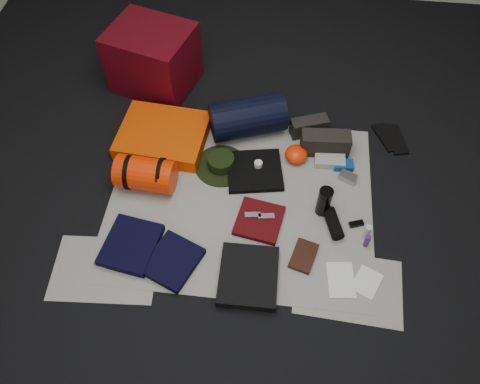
# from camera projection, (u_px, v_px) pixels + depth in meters

# --- Properties ---
(floor) EXTENTS (4.50, 4.50, 0.02)m
(floor) POSITION_uv_depth(u_px,v_px,m) (241.00, 201.00, 2.89)
(floor) COLOR black
(floor) RESTS_ON ground
(newspaper_mat) EXTENTS (1.60, 1.30, 0.01)m
(newspaper_mat) POSITION_uv_depth(u_px,v_px,m) (241.00, 200.00, 2.87)
(newspaper_mat) COLOR #B3B0A5
(newspaper_mat) RESTS_ON floor
(newspaper_sheet_front_left) EXTENTS (0.61, 0.44, 0.00)m
(newspaper_sheet_front_left) POSITION_uv_depth(u_px,v_px,m) (105.00, 269.00, 2.61)
(newspaper_sheet_front_left) COLOR #B3B0A5
(newspaper_sheet_front_left) RESTS_ON floor
(newspaper_sheet_front_right) EXTENTS (0.60, 0.43, 0.00)m
(newspaper_sheet_front_right) POSITION_uv_depth(u_px,v_px,m) (348.00, 287.00, 2.55)
(newspaper_sheet_front_right) COLOR #B3B0A5
(newspaper_sheet_front_right) RESTS_ON floor
(red_cabinet) EXTENTS (0.64, 0.58, 0.45)m
(red_cabinet) POSITION_uv_depth(u_px,v_px,m) (153.00, 59.00, 3.29)
(red_cabinet) COLOR #51050F
(red_cabinet) RESTS_ON floor
(sleeping_pad) EXTENTS (0.60, 0.50, 0.10)m
(sleeping_pad) POSITION_uv_depth(u_px,v_px,m) (163.00, 135.00, 3.10)
(sleeping_pad) COLOR #EE4702
(sleeping_pad) RESTS_ON newspaper_mat
(stuff_sack) EXTENTS (0.37, 0.23, 0.21)m
(stuff_sack) POSITION_uv_depth(u_px,v_px,m) (146.00, 174.00, 2.85)
(stuff_sack) COLOR #F12C04
(stuff_sack) RESTS_ON newspaper_mat
(sack_strap_left) EXTENTS (0.02, 0.22, 0.22)m
(sack_strap_left) POSITION_uv_depth(u_px,v_px,m) (130.00, 172.00, 2.86)
(sack_strap_left) COLOR black
(sack_strap_left) RESTS_ON newspaper_mat
(sack_strap_right) EXTENTS (0.02, 0.22, 0.22)m
(sack_strap_right) POSITION_uv_depth(u_px,v_px,m) (162.00, 175.00, 2.84)
(sack_strap_right) COLOR black
(sack_strap_right) RESTS_ON newspaper_mat
(navy_duffel) EXTENTS (0.55, 0.41, 0.26)m
(navy_duffel) POSITION_uv_depth(u_px,v_px,m) (248.00, 117.00, 3.09)
(navy_duffel) COLOR black
(navy_duffel) RESTS_ON newspaper_mat
(boonie_brim) EXTENTS (0.42, 0.42, 0.01)m
(boonie_brim) POSITION_uv_depth(u_px,v_px,m) (221.00, 166.00, 3.02)
(boonie_brim) COLOR black
(boonie_brim) RESTS_ON newspaper_mat
(boonie_crown) EXTENTS (0.17, 0.17, 0.07)m
(boonie_crown) POSITION_uv_depth(u_px,v_px,m) (221.00, 162.00, 2.98)
(boonie_crown) COLOR black
(boonie_crown) RESTS_ON boonie_brim
(hiking_boot_left) EXTENTS (0.26, 0.17, 0.12)m
(hiking_boot_left) POSITION_uv_depth(u_px,v_px,m) (309.00, 126.00, 3.13)
(hiking_boot_left) COLOR black
(hiking_boot_left) RESTS_ON newspaper_mat
(hiking_boot_right) EXTENTS (0.32, 0.14, 0.16)m
(hiking_boot_right) POSITION_uv_depth(u_px,v_px,m) (325.00, 143.00, 3.03)
(hiking_boot_right) COLOR black
(hiking_boot_right) RESTS_ON newspaper_mat
(flip_flop_left) EXTENTS (0.19, 0.26, 0.01)m
(flip_flop_left) POSITION_uv_depth(u_px,v_px,m) (386.00, 137.00, 3.16)
(flip_flop_left) COLOR black
(flip_flop_left) RESTS_ON floor
(flip_flop_right) EXTENTS (0.15, 0.28, 0.01)m
(flip_flop_right) POSITION_uv_depth(u_px,v_px,m) (396.00, 139.00, 3.15)
(flip_flop_right) COLOR black
(flip_flop_right) RESTS_ON floor
(trousers_navy_a) EXTENTS (0.34, 0.37, 0.05)m
(trousers_navy_a) POSITION_uv_depth(u_px,v_px,m) (131.00, 245.00, 2.66)
(trousers_navy_a) COLOR black
(trousers_navy_a) RESTS_ON newspaper_mat
(trousers_navy_b) EXTENTS (0.35, 0.37, 0.05)m
(trousers_navy_b) POSITION_uv_depth(u_px,v_px,m) (173.00, 261.00, 2.61)
(trousers_navy_b) COLOR black
(trousers_navy_b) RESTS_ON newspaper_mat
(trousers_charcoal) EXTENTS (0.32, 0.37, 0.06)m
(trousers_charcoal) POSITION_uv_depth(u_px,v_px,m) (248.00, 276.00, 2.55)
(trousers_charcoal) COLOR black
(trousers_charcoal) RESTS_ON newspaper_mat
(black_tshirt) EXTENTS (0.40, 0.38, 0.03)m
(black_tshirt) POSITION_uv_depth(u_px,v_px,m) (255.00, 171.00, 2.98)
(black_tshirt) COLOR black
(black_tshirt) RESTS_ON newspaper_mat
(red_shirt) EXTENTS (0.30, 0.30, 0.03)m
(red_shirt) POSITION_uv_depth(u_px,v_px,m) (259.00, 221.00, 2.77)
(red_shirt) COLOR #4A080B
(red_shirt) RESTS_ON newspaper_mat
(orange_stuff_sack) EXTENTS (0.16, 0.16, 0.10)m
(orange_stuff_sack) POSITION_uv_depth(u_px,v_px,m) (296.00, 154.00, 3.01)
(orange_stuff_sack) COLOR #F12C04
(orange_stuff_sack) RESTS_ON newspaper_mat
(first_aid_pouch) EXTENTS (0.20, 0.15, 0.05)m
(first_aid_pouch) POSITION_uv_depth(u_px,v_px,m) (330.00, 158.00, 3.02)
(first_aid_pouch) COLOR #9DA59C
(first_aid_pouch) RESTS_ON newspaper_mat
(water_bottle) EXTENTS (0.11, 0.11, 0.21)m
(water_bottle) POSITION_uv_depth(u_px,v_px,m) (324.00, 201.00, 2.74)
(water_bottle) COLOR black
(water_bottle) RESTS_ON newspaper_mat
(speaker) EXTENTS (0.13, 0.21, 0.07)m
(speaker) POSITION_uv_depth(u_px,v_px,m) (333.00, 223.00, 2.73)
(speaker) COLOR black
(speaker) RESTS_ON newspaper_mat
(compact_camera) EXTENTS (0.13, 0.11, 0.04)m
(compact_camera) POSITION_uv_depth(u_px,v_px,m) (348.00, 177.00, 2.94)
(compact_camera) COLOR #A7A6AB
(compact_camera) RESTS_ON newspaper_mat
(cyan_case) EXTENTS (0.13, 0.09, 0.04)m
(cyan_case) POSITION_uv_depth(u_px,v_px,m) (343.00, 165.00, 3.00)
(cyan_case) COLOR navy
(cyan_case) RESTS_ON newspaper_mat
(toiletry_purple) EXTENTS (0.04, 0.04, 0.09)m
(toiletry_purple) POSITION_uv_depth(u_px,v_px,m) (367.00, 241.00, 2.66)
(toiletry_purple) COLOR #431F66
(toiletry_purple) RESTS_ON newspaper_mat
(toiletry_clear) EXTENTS (0.05, 0.05, 0.11)m
(toiletry_clear) POSITION_uv_depth(u_px,v_px,m) (367.00, 232.00, 2.68)
(toiletry_clear) COLOR silver
(toiletry_clear) RESTS_ON newspaper_mat
(paperback_book) EXTENTS (0.17, 0.22, 0.03)m
(paperback_book) POSITION_uv_depth(u_px,v_px,m) (304.00, 256.00, 2.64)
(paperback_book) COLOR black
(paperback_book) RESTS_ON newspaper_mat
(map_booklet) EXTENTS (0.17, 0.23, 0.01)m
(map_booklet) POSITION_uv_depth(u_px,v_px,m) (341.00, 280.00, 2.56)
(map_booklet) COLOR white
(map_booklet) RESTS_ON newspaper_mat
(map_printout) EXTENTS (0.19, 0.21, 0.01)m
(map_printout) POSITION_uv_depth(u_px,v_px,m) (367.00, 282.00, 2.56)
(map_printout) COLOR white
(map_printout) RESTS_ON newspaper_mat
(sunglasses) EXTENTS (0.09, 0.06, 0.02)m
(sunglasses) POSITION_uv_depth(u_px,v_px,m) (356.00, 224.00, 2.76)
(sunglasses) COLOR black
(sunglasses) RESTS_ON newspaper_mat
(key_cluster) EXTENTS (0.09, 0.09, 0.01)m
(key_cluster) POSITION_uv_depth(u_px,v_px,m) (102.00, 261.00, 2.63)
(key_cluster) COLOR #A7A6AB
(key_cluster) RESTS_ON newspaper_mat
(tape_roll) EXTENTS (0.05, 0.05, 0.03)m
(tape_roll) POSITION_uv_depth(u_px,v_px,m) (258.00, 164.00, 2.96)
(tape_roll) COLOR silver
(tape_roll) RESTS_ON black_tshirt
(energy_bar_a) EXTENTS (0.10, 0.05, 0.01)m
(energy_bar_a) POSITION_uv_depth(u_px,v_px,m) (253.00, 215.00, 2.76)
(energy_bar_a) COLOR #A7A6AB
(energy_bar_a) RESTS_ON red_shirt
(energy_bar_b) EXTENTS (0.10, 0.05, 0.01)m
(energy_bar_b) POSITION_uv_depth(u_px,v_px,m) (266.00, 216.00, 2.75)
(energy_bar_b) COLOR #A7A6AB
(energy_bar_b) RESTS_ON red_shirt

